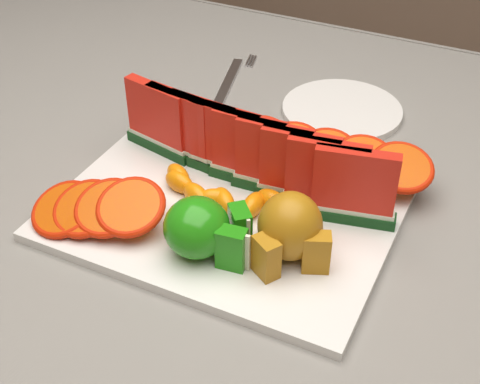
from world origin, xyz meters
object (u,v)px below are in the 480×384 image
(fork, at_px, (230,81))
(platter, at_px, (226,211))
(side_plate, at_px, (342,110))
(apple_cluster, at_px, (203,229))
(pear_cluster, at_px, (290,229))

(fork, bearing_deg, platter, -64.40)
(side_plate, distance_m, fork, 0.20)
(apple_cluster, bearing_deg, pear_cluster, 21.63)
(pear_cluster, bearing_deg, apple_cluster, -158.37)
(pear_cluster, bearing_deg, platter, 155.95)
(side_plate, height_order, fork, side_plate)
(platter, height_order, apple_cluster, apple_cluster)
(apple_cluster, height_order, fork, apple_cluster)
(platter, relative_size, side_plate, 2.00)
(platter, height_order, pear_cluster, pear_cluster)
(platter, bearing_deg, side_plate, 80.45)
(apple_cluster, height_order, side_plate, apple_cluster)
(pear_cluster, distance_m, side_plate, 0.34)
(platter, relative_size, apple_cluster, 3.55)
(pear_cluster, distance_m, fork, 0.43)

